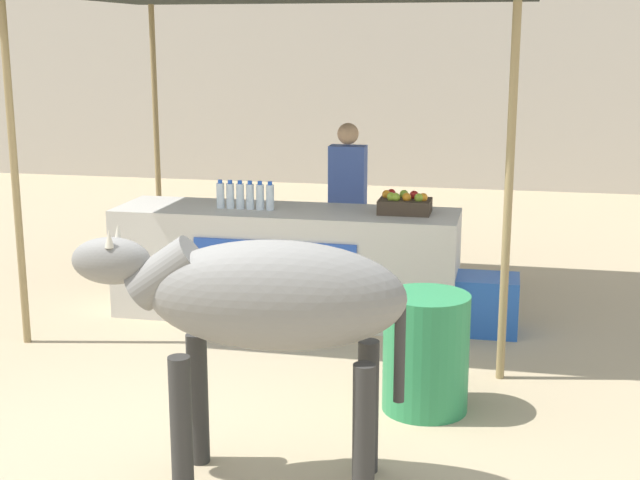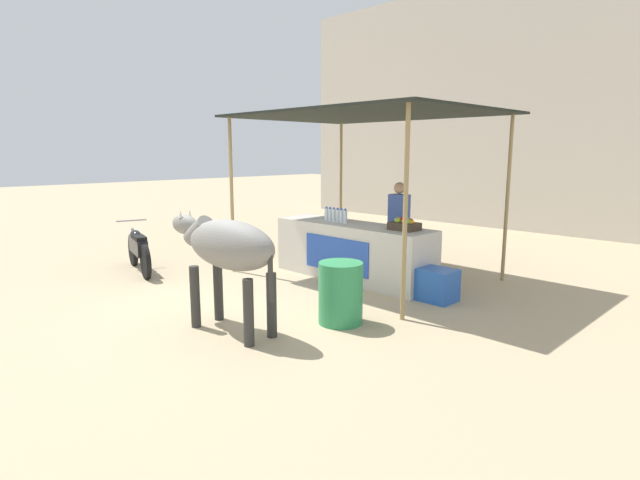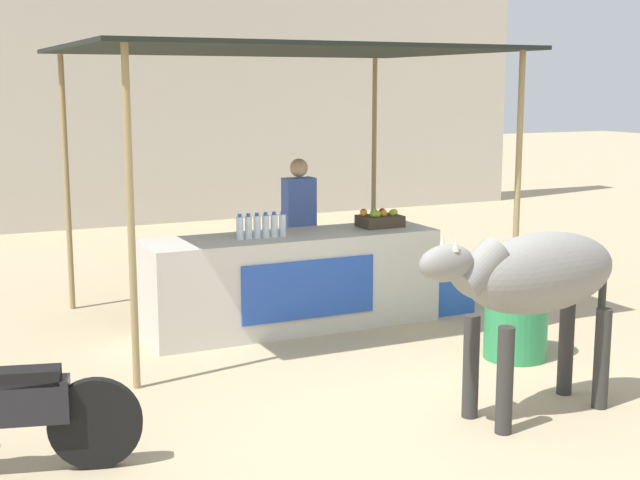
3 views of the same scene
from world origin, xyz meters
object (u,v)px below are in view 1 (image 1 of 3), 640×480
object	(u,v)px
stall_counter	(286,263)
cooler_box	(482,304)
fruit_crate	(405,204)
water_barrel	(426,352)
cow	(264,303)
vendor_behind_counter	(348,208)

from	to	relation	value
stall_counter	cooler_box	xyz separation A→B (m)	(1.72, -0.10, -0.24)
fruit_crate	water_barrel	bearing A→B (deg)	-78.65
fruit_crate	cow	size ratio (longest dim) A/B	0.24
stall_counter	vendor_behind_counter	xyz separation A→B (m)	(0.41, 0.75, 0.37)
fruit_crate	cooler_box	bearing A→B (deg)	-12.50
cooler_box	water_barrel	xyz separation A→B (m)	(-0.31, -1.71, 0.16)
cooler_box	fruit_crate	bearing A→B (deg)	167.50
water_barrel	vendor_behind_counter	bearing A→B (deg)	111.22
cow	vendor_behind_counter	bearing A→B (deg)	93.39
fruit_crate	cooler_box	xyz separation A→B (m)	(0.68, -0.15, -0.80)
water_barrel	cow	distance (m)	1.54
fruit_crate	water_barrel	distance (m)	2.00
fruit_crate	water_barrel	world-z (taller)	fruit_crate
cooler_box	water_barrel	size ratio (longest dim) A/B	0.76
cow	stall_counter	bearing A→B (deg)	102.02
fruit_crate	stall_counter	bearing A→B (deg)	-176.97
vendor_behind_counter	cooler_box	xyz separation A→B (m)	(1.30, -0.85, -0.61)
fruit_crate	cow	bearing A→B (deg)	-97.50
fruit_crate	cow	xyz separation A→B (m)	(-0.40, -3.03, -0.00)
fruit_crate	vendor_behind_counter	bearing A→B (deg)	131.59
fruit_crate	cow	world-z (taller)	cow
stall_counter	vendor_behind_counter	distance (m)	0.93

